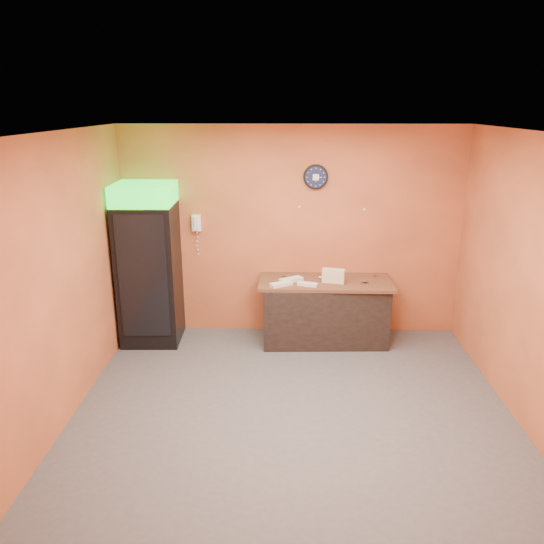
{
  "coord_description": "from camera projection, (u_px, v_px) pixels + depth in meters",
  "views": [
    {
      "loc": [
        -0.1,
        -4.89,
        3.04
      ],
      "look_at": [
        -0.23,
        0.6,
        1.29
      ],
      "focal_mm": 35.0,
      "sensor_mm": 36.0,
      "label": 1
    }
  ],
  "objects": [
    {
      "name": "back_wall",
      "position": [
        292.0,
        232.0,
        7.06
      ],
      "size": [
        4.5,
        0.02,
        2.8
      ],
      "primitive_type": "cube",
      "color": "#DA6B3D",
      "rests_on": "floor"
    },
    {
      "name": "wrapped_sandwich_left",
      "position": [
        281.0,
        284.0,
        6.68
      ],
      "size": [
        0.3,
        0.24,
        0.04
      ],
      "primitive_type": "cube",
      "rotation": [
        0.0,
        0.0,
        0.55
      ],
      "color": "silver",
      "rests_on": "butcher_paper"
    },
    {
      "name": "prep_counter",
      "position": [
        324.0,
        312.0,
        7.01
      ],
      "size": [
        1.63,
        0.77,
        0.8
      ],
      "primitive_type": "cube",
      "rotation": [
        0.0,
        0.0,
        0.04
      ],
      "color": "black",
      "rests_on": "floor"
    },
    {
      "name": "butcher_paper",
      "position": [
        325.0,
        282.0,
        6.89
      ],
      "size": [
        1.74,
        0.76,
        0.04
      ],
      "primitive_type": "cube",
      "rotation": [
        0.0,
        0.0,
        -0.02
      ],
      "color": "brown",
      "rests_on": "prep_counter"
    },
    {
      "name": "right_wall",
      "position": [
        527.0,
        282.0,
        5.11
      ],
      "size": [
        0.02,
        4.0,
        2.8
      ],
      "primitive_type": "cube",
      "color": "#DA6B3D",
      "rests_on": "floor"
    },
    {
      "name": "wrapped_sandwich_right",
      "position": [
        291.0,
        280.0,
        6.85
      ],
      "size": [
        0.33,
        0.27,
        0.04
      ],
      "primitive_type": "cube",
      "rotation": [
        0.0,
        0.0,
        0.56
      ],
      "color": "silver",
      "rests_on": "butcher_paper"
    },
    {
      "name": "floor",
      "position": [
        292.0,
        406.0,
        5.58
      ],
      "size": [
        4.5,
        4.5,
        0.0
      ],
      "primitive_type": "plane",
      "color": "#47474C",
      "rests_on": "ground"
    },
    {
      "name": "kitchen_tool",
      "position": [
        330.0,
        276.0,
        6.98
      ],
      "size": [
        0.06,
        0.06,
        0.06
      ],
      "primitive_type": "cylinder",
      "color": "silver",
      "rests_on": "butcher_paper"
    },
    {
      "name": "wall_phone",
      "position": [
        197.0,
        223.0,
        7.0
      ],
      "size": [
        0.12,
        0.1,
        0.22
      ],
      "color": "white",
      "rests_on": "back_wall"
    },
    {
      "name": "wall_clock",
      "position": [
        316.0,
        177.0,
        6.8
      ],
      "size": [
        0.32,
        0.06,
        0.32
      ],
      "color": "black",
      "rests_on": "back_wall"
    },
    {
      "name": "wrapped_sandwich_mid",
      "position": [
        307.0,
        284.0,
        6.69
      ],
      "size": [
        0.27,
        0.17,
        0.04
      ],
      "primitive_type": "cube",
      "rotation": [
        0.0,
        0.0,
        -0.31
      ],
      "color": "silver",
      "rests_on": "butcher_paper"
    },
    {
      "name": "ceiling",
      "position": [
        296.0,
        132.0,
        4.73
      ],
      "size": [
        4.5,
        4.0,
        0.02
      ],
      "primitive_type": "cube",
      "color": "white",
      "rests_on": "back_wall"
    },
    {
      "name": "left_wall",
      "position": [
        65.0,
        278.0,
        5.21
      ],
      "size": [
        0.02,
        4.0,
        2.8
      ],
      "primitive_type": "cube",
      "color": "#DA6B3D",
      "rests_on": "floor"
    },
    {
      "name": "sub_roll_stack",
      "position": [
        333.0,
        276.0,
        6.78
      ],
      "size": [
        0.3,
        0.16,
        0.18
      ],
      "rotation": [
        0.0,
        0.0,
        -0.24
      ],
      "color": "beige",
      "rests_on": "butcher_paper"
    },
    {
      "name": "beverage_cooler",
      "position": [
        148.0,
        267.0,
        6.84
      ],
      "size": [
        0.75,
        0.77,
        2.1
      ],
      "rotation": [
        0.0,
        0.0,
        0.03
      ],
      "color": "black",
      "rests_on": "floor"
    }
  ]
}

